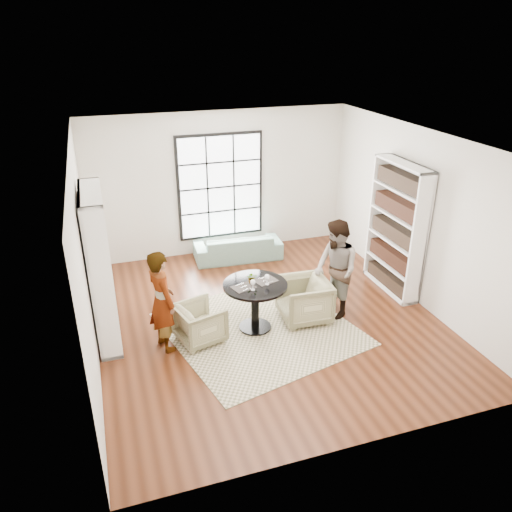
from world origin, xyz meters
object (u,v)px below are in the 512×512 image
object	(u,v)px
wine_glass_right	(267,277)
person_left	(162,301)
armchair_right	(304,300)
pedestal_table	(255,297)
armchair_left	(200,323)
sofa	(238,247)
wine_glass_left	(253,283)
flower_centerpiece	(252,278)
person_right	(336,270)

from	to	relation	value
wine_glass_right	person_left	bearing A→B (deg)	179.54
armchair_right	wine_glass_right	world-z (taller)	wine_glass_right
pedestal_table	armchair_left	xyz separation A→B (m)	(-0.92, -0.05, -0.28)
pedestal_table	wine_glass_right	distance (m)	0.40
sofa	wine_glass_left	world-z (taller)	wine_glass_left
person_left	pedestal_table	bearing A→B (deg)	-105.12
armchair_right	flower_centerpiece	bearing A→B (deg)	-88.93
armchair_left	pedestal_table	bearing A→B (deg)	-102.07
pedestal_table	person_left	distance (m)	1.49
wine_glass_right	sofa	bearing A→B (deg)	83.32
sofa	flower_centerpiece	size ratio (longest dim) A/B	9.74
armchair_left	person_right	size ratio (longest dim) A/B	0.41
sofa	wine_glass_left	xyz separation A→B (m)	(-0.59, -2.85, 0.68)
sofa	armchair_right	bearing A→B (deg)	101.47
armchair_left	person_left	distance (m)	0.74
armchair_left	person_right	world-z (taller)	person_right
sofa	person_right	xyz separation A→B (m)	(0.91, -2.67, 0.58)
pedestal_table	wine_glass_left	distance (m)	0.40
person_left	sofa	bearing A→B (deg)	-52.92
sofa	wine_glass_left	distance (m)	2.99
person_right	wine_glass_left	distance (m)	1.52
person_left	flower_centerpiece	bearing A→B (deg)	-103.18
flower_centerpiece	wine_glass_left	bearing A→B (deg)	-104.12
flower_centerpiece	person_left	bearing A→B (deg)	-175.95
armchair_left	sofa	bearing A→B (deg)	-42.79
armchair_left	flower_centerpiece	xyz separation A→B (m)	(0.88, 0.10, 0.60)
pedestal_table	wine_glass_right	size ratio (longest dim) A/B	5.83
armchair_left	person_right	xyz separation A→B (m)	(2.33, 0.07, 0.53)
armchair_left	wine_glass_left	bearing A→B (deg)	-113.43
sofa	person_right	distance (m)	2.88
pedestal_table	wine_glass_left	bearing A→B (deg)	-118.36
person_left	wine_glass_right	size ratio (longest dim) A/B	9.14
pedestal_table	person_left	bearing A→B (deg)	-177.89
person_right	wine_glass_right	bearing A→B (deg)	-88.45
armchair_right	wine_glass_right	bearing A→B (deg)	-80.01
person_left	wine_glass_right	bearing A→B (deg)	-107.69
armchair_right	person_right	world-z (taller)	person_right
armchair_left	wine_glass_right	world-z (taller)	wine_glass_right
person_right	pedestal_table	bearing A→B (deg)	-91.66
wine_glass_left	armchair_left	bearing A→B (deg)	172.01
sofa	flower_centerpiece	distance (m)	2.76
armchair_right	person_left	bearing A→B (deg)	-85.19
person_left	wine_glass_left	distance (m)	1.39
armchair_right	wine_glass_left	distance (m)	1.13
person_left	flower_centerpiece	distance (m)	1.44
wine_glass_right	pedestal_table	bearing A→B (deg)	158.77
flower_centerpiece	person_right	bearing A→B (deg)	-1.26
pedestal_table	person_right	size ratio (longest dim) A/B	0.61
armchair_right	person_left	world-z (taller)	person_left
pedestal_table	wine_glass_left	size ratio (longest dim) A/B	5.79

